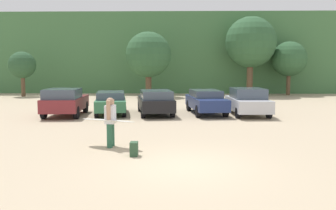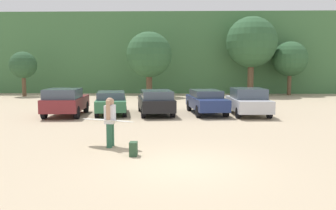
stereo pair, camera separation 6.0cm
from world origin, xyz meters
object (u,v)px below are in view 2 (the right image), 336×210
(parked_car_maroon, at_px, (65,101))
(parked_car_forest_green, at_px, (111,102))
(parked_car_navy, at_px, (206,101))
(parked_car_silver, at_px, (248,101))
(backpack_dropped, at_px, (133,149))
(parked_car_black, at_px, (156,101))
(surfboard_white, at_px, (108,120))
(person_adult, at_px, (110,119))

(parked_car_maroon, xyz_separation_m, parked_car_forest_green, (2.46, 0.95, -0.11))
(parked_car_navy, distance_m, parked_car_silver, 2.45)
(parked_car_forest_green, distance_m, backpack_dropped, 10.29)
(parked_car_forest_green, distance_m, parked_car_black, 2.69)
(parked_car_forest_green, relative_size, backpack_dropped, 9.84)
(surfboard_white, relative_size, backpack_dropped, 4.90)
(parked_car_maroon, distance_m, parked_car_forest_green, 2.64)
(person_adult, distance_m, backpack_dropped, 1.77)
(parked_car_maroon, xyz_separation_m, surfboard_white, (3.98, -7.73, 0.10))
(parked_car_forest_green, height_order, parked_car_silver, parked_car_silver)
(parked_car_black, xyz_separation_m, backpack_dropped, (-0.12, -9.73, -0.56))
(parked_car_forest_green, xyz_separation_m, parked_car_black, (2.69, -0.22, 0.05))
(parked_car_black, distance_m, backpack_dropped, 9.75)
(parked_car_black, bearing_deg, parked_car_maroon, 88.85)
(backpack_dropped, bearing_deg, parked_car_forest_green, 104.48)
(parked_car_forest_green, relative_size, surfboard_white, 2.01)
(parked_car_forest_green, bearing_deg, backpack_dropped, -174.75)
(parked_car_forest_green, xyz_separation_m, parked_car_navy, (5.71, 0.27, 0.04))
(parked_car_maroon, bearing_deg, parked_car_silver, -89.88)
(parked_car_forest_green, relative_size, person_adult, 2.52)
(parked_car_navy, relative_size, surfboard_white, 2.19)
(parked_car_navy, height_order, backpack_dropped, parked_car_navy)
(surfboard_white, xyz_separation_m, backpack_dropped, (1.06, -1.27, -0.72))
(surfboard_white, bearing_deg, parked_car_navy, -94.50)
(parked_car_maroon, relative_size, parked_car_forest_green, 0.93)
(parked_car_forest_green, distance_m, parked_car_navy, 5.71)
(parked_car_black, distance_m, parked_car_navy, 3.06)
(surfboard_white, bearing_deg, backpack_dropped, 150.36)
(parked_car_navy, bearing_deg, backpack_dropped, 155.11)
(parked_car_forest_green, distance_m, person_adult, 8.83)
(parked_car_maroon, relative_size, surfboard_white, 1.87)
(parked_car_forest_green, distance_m, parked_car_silver, 8.11)
(parked_car_silver, height_order, surfboard_white, parked_car_silver)
(parked_car_black, bearing_deg, surfboard_white, 162.87)
(person_adult, xyz_separation_m, backpack_dropped, (0.98, -1.27, -0.77))
(person_adult, xyz_separation_m, surfboard_white, (-0.08, 0.01, -0.05))
(parked_car_navy, distance_m, surfboard_white, 9.88)
(parked_car_black, bearing_deg, parked_car_navy, -90.11)
(person_adult, bearing_deg, parked_car_navy, -110.75)
(parked_car_forest_green, bearing_deg, person_adult, -178.83)
(parked_car_silver, bearing_deg, backpack_dropped, 148.11)
(backpack_dropped, bearing_deg, parked_car_silver, 60.35)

